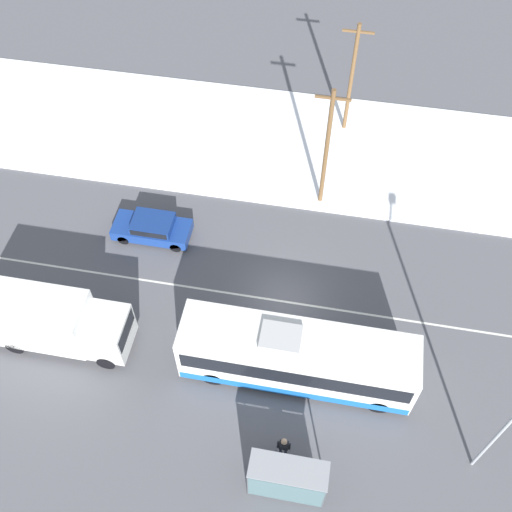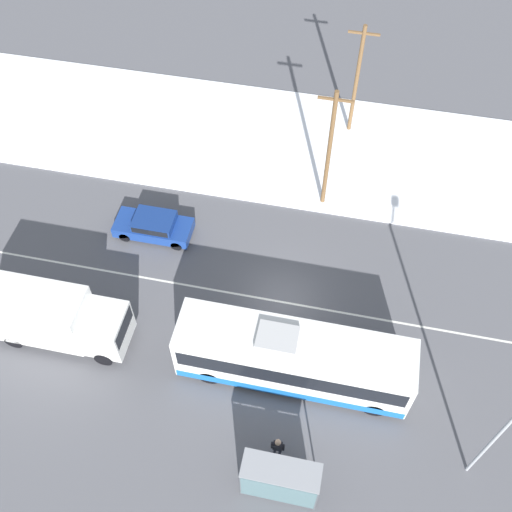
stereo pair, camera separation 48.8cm
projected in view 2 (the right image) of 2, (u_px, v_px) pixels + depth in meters
The scene contains 11 objects.
ground_plane at pixel (282, 302), 30.99m from camera, with size 120.00×120.00×0.00m, color #56565B.
snow_lot at pixel (315, 148), 37.70m from camera, with size 80.00×10.31×0.12m.
lane_marking_center at pixel (282, 302), 30.99m from camera, with size 60.00×0.12×0.00m.
city_bus at pixel (294, 358), 27.24m from camera, with size 10.70×2.57×3.42m.
box_truck at pixel (50, 316), 28.43m from camera, with size 7.14×2.30×3.24m.
sedan_car at pixel (154, 225), 33.09m from camera, with size 4.28×1.80×1.35m.
pedestrian_at_stop at pixel (278, 446), 25.48m from camera, with size 0.60×0.27×1.66m.
bus_shelter at pixel (279, 483), 23.94m from camera, with size 3.20×1.20×2.40m.
streetlamp at pixel (504, 416), 22.25m from camera, with size 0.36×2.62×7.83m.
utility_pole_roadside at pixel (329, 150), 31.73m from camera, with size 1.80×0.24×7.99m.
utility_pole_snowlot at pixel (357, 79), 35.64m from camera, with size 1.80×0.24×7.52m.
Camera 2 is at (2.07, -16.43, 26.33)m, focal length 42.00 mm.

